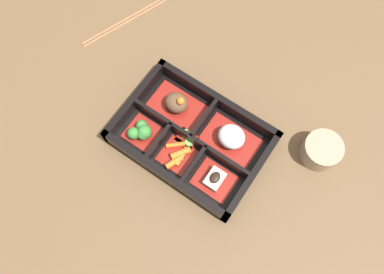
{
  "coord_description": "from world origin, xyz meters",
  "views": [
    {
      "loc": [
        0.15,
        -0.22,
        0.78
      ],
      "look_at": [
        0.0,
        0.0,
        0.03
      ],
      "focal_mm": 35.0,
      "sensor_mm": 36.0,
      "label": 1
    }
  ],
  "objects": [
    {
      "name": "bowl_tofu",
      "position": [
        0.09,
        -0.05,
        0.02
      ],
      "size": [
        0.08,
        0.07,
        0.03
      ],
      "color": "maroon",
      "rests_on": "bento_base"
    },
    {
      "name": "bowl_pickles",
      "position": [
        -0.01,
        -0.01,
        0.01
      ],
      "size": [
        0.04,
        0.04,
        0.01
      ],
      "color": "maroon",
      "rests_on": "bento_base"
    },
    {
      "name": "bento_rim",
      "position": [
        -0.0,
        -0.0,
        0.02
      ],
      "size": [
        0.32,
        0.22,
        0.05
      ],
      "color": "black",
      "rests_on": "ground_plane"
    },
    {
      "name": "ground_plane",
      "position": [
        0.0,
        0.0,
        0.0
      ],
      "size": [
        3.0,
        3.0,
        0.0
      ],
      "primitive_type": "plane",
      "color": "brown"
    },
    {
      "name": "bento_base",
      "position": [
        0.0,
        0.0,
        0.01
      ],
      "size": [
        0.32,
        0.22,
        0.01
      ],
      "color": "black",
      "rests_on": "ground_plane"
    },
    {
      "name": "bowl_carrots",
      "position": [
        -0.0,
        -0.05,
        0.02
      ],
      "size": [
        0.07,
        0.07,
        0.02
      ],
      "color": "maroon",
      "rests_on": "bento_base"
    },
    {
      "name": "bowl_stew",
      "position": [
        -0.07,
        0.04,
        0.03
      ],
      "size": [
        0.12,
        0.08,
        0.06
      ],
      "color": "maroon",
      "rests_on": "bento_base"
    },
    {
      "name": "bowl_rice",
      "position": [
        0.07,
        0.04,
        0.03
      ],
      "size": [
        0.12,
        0.08,
        0.05
      ],
      "color": "maroon",
      "rests_on": "bento_base"
    },
    {
      "name": "chopsticks",
      "position": [
        -0.31,
        0.16,
        0.0
      ],
      "size": [
        0.1,
        0.23,
        0.01
      ],
      "color": "brown",
      "rests_on": "ground_plane"
    },
    {
      "name": "tea_cup",
      "position": [
        0.24,
        0.13,
        0.03
      ],
      "size": [
        0.08,
        0.08,
        0.05
      ],
      "color": "gray",
      "rests_on": "ground_plane"
    },
    {
      "name": "bowl_greens",
      "position": [
        -0.1,
        -0.05,
        0.03
      ],
      "size": [
        0.07,
        0.07,
        0.04
      ],
      "color": "maroon",
      "rests_on": "bento_base"
    }
  ]
}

